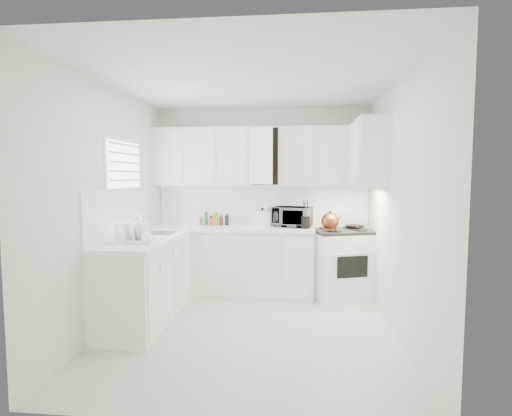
# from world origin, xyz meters

# --- Properties ---
(floor) EXTENTS (3.20, 3.20, 0.00)m
(floor) POSITION_xyz_m (0.00, 0.00, 0.00)
(floor) COLOR silver
(floor) RESTS_ON ground
(ceiling) EXTENTS (3.20, 3.20, 0.00)m
(ceiling) POSITION_xyz_m (0.00, 0.00, 2.60)
(ceiling) COLOR white
(ceiling) RESTS_ON ground
(wall_back) EXTENTS (3.00, 0.00, 3.00)m
(wall_back) POSITION_xyz_m (0.00, 1.60, 1.30)
(wall_back) COLOR white
(wall_back) RESTS_ON ground
(wall_front) EXTENTS (3.00, 0.00, 3.00)m
(wall_front) POSITION_xyz_m (0.00, -1.60, 1.30)
(wall_front) COLOR white
(wall_front) RESTS_ON ground
(wall_left) EXTENTS (0.00, 3.20, 3.20)m
(wall_left) POSITION_xyz_m (-1.50, 0.00, 1.30)
(wall_left) COLOR white
(wall_left) RESTS_ON ground
(wall_right) EXTENTS (0.00, 3.20, 3.20)m
(wall_right) POSITION_xyz_m (1.50, 0.00, 1.30)
(wall_right) COLOR white
(wall_right) RESTS_ON ground
(window_blinds) EXTENTS (0.06, 0.96, 1.06)m
(window_blinds) POSITION_xyz_m (-1.48, 0.35, 1.55)
(window_blinds) COLOR white
(window_blinds) RESTS_ON wall_left
(lower_cabinets_back) EXTENTS (2.22, 0.60, 0.90)m
(lower_cabinets_back) POSITION_xyz_m (-0.39, 1.30, 0.45)
(lower_cabinets_back) COLOR white
(lower_cabinets_back) RESTS_ON floor
(lower_cabinets_left) EXTENTS (0.60, 1.60, 0.90)m
(lower_cabinets_left) POSITION_xyz_m (-1.20, 0.20, 0.45)
(lower_cabinets_left) COLOR white
(lower_cabinets_left) RESTS_ON floor
(countertop_back) EXTENTS (2.24, 0.64, 0.05)m
(countertop_back) POSITION_xyz_m (-0.39, 1.29, 0.93)
(countertop_back) COLOR white
(countertop_back) RESTS_ON lower_cabinets_back
(countertop_left) EXTENTS (0.64, 1.62, 0.05)m
(countertop_left) POSITION_xyz_m (-1.19, 0.20, 0.93)
(countertop_left) COLOR white
(countertop_left) RESTS_ON lower_cabinets_left
(backsplash_back) EXTENTS (2.98, 0.02, 0.55)m
(backsplash_back) POSITION_xyz_m (0.00, 1.59, 1.23)
(backsplash_back) COLOR white
(backsplash_back) RESTS_ON wall_back
(backsplash_left) EXTENTS (0.02, 1.60, 0.55)m
(backsplash_left) POSITION_xyz_m (-1.49, 0.20, 1.23)
(backsplash_left) COLOR white
(backsplash_left) RESTS_ON wall_left
(upper_cabinets_back) EXTENTS (3.00, 0.33, 0.80)m
(upper_cabinets_back) POSITION_xyz_m (0.00, 1.44, 1.50)
(upper_cabinets_back) COLOR white
(upper_cabinets_back) RESTS_ON wall_back
(upper_cabinets_right) EXTENTS (0.33, 0.90, 0.80)m
(upper_cabinets_right) POSITION_xyz_m (1.33, 0.82, 1.50)
(upper_cabinets_right) COLOR white
(upper_cabinets_right) RESTS_ON wall_right
(sink) EXTENTS (0.42, 0.38, 0.30)m
(sink) POSITION_xyz_m (-1.19, 0.55, 1.07)
(sink) COLOR gray
(sink) RESTS_ON countertop_left
(stove) EXTENTS (0.92, 0.83, 1.18)m
(stove) POSITION_xyz_m (1.10, 1.26, 0.59)
(stove) COLOR white
(stove) RESTS_ON floor
(tea_kettle) EXTENTS (0.35, 0.33, 0.26)m
(tea_kettle) POSITION_xyz_m (0.92, 1.10, 1.07)
(tea_kettle) COLOR brown
(tea_kettle) RESTS_ON stove
(frying_pan) EXTENTS (0.27, 0.42, 0.04)m
(frying_pan) POSITION_xyz_m (1.28, 1.42, 0.96)
(frying_pan) COLOR black
(frying_pan) RESTS_ON stove
(microwave) EXTENTS (0.54, 0.40, 0.33)m
(microwave) POSITION_xyz_m (0.44, 1.31, 1.11)
(microwave) COLOR gray
(microwave) RESTS_ON countertop_back
(rice_cooker) EXTENTS (0.32, 0.32, 0.25)m
(rice_cooker) POSITION_xyz_m (0.03, 1.30, 1.08)
(rice_cooker) COLOR white
(rice_cooker) RESTS_ON countertop_back
(paper_towel) EXTENTS (0.12, 0.12, 0.27)m
(paper_towel) POSITION_xyz_m (0.06, 1.48, 1.08)
(paper_towel) COLOR white
(paper_towel) RESTS_ON countertop_back
(utensil_crock) EXTENTS (0.13, 0.13, 0.39)m
(utensil_crock) POSITION_xyz_m (0.61, 1.12, 1.14)
(utensil_crock) COLOR black
(utensil_crock) RESTS_ON countertop_back
(dish_rack) EXTENTS (0.47, 0.38, 0.24)m
(dish_rack) POSITION_xyz_m (-1.22, -0.10, 1.07)
(dish_rack) COLOR white
(dish_rack) RESTS_ON countertop_left
(spice_left_0) EXTENTS (0.06, 0.06, 0.13)m
(spice_left_0) POSITION_xyz_m (-0.85, 1.42, 1.02)
(spice_left_0) COLOR olive
(spice_left_0) RESTS_ON countertop_back
(spice_left_1) EXTENTS (0.06, 0.06, 0.13)m
(spice_left_1) POSITION_xyz_m (-0.78, 1.33, 1.02)
(spice_left_1) COLOR #256F3C
(spice_left_1) RESTS_ON countertop_back
(spice_left_2) EXTENTS (0.06, 0.06, 0.13)m
(spice_left_2) POSITION_xyz_m (-0.70, 1.42, 1.02)
(spice_left_2) COLOR #DA4A1D
(spice_left_2) RESTS_ON countertop_back
(spice_left_3) EXTENTS (0.06, 0.06, 0.13)m
(spice_left_3) POSITION_xyz_m (-0.62, 1.33, 1.02)
(spice_left_3) COLOR gold
(spice_left_3) RESTS_ON countertop_back
(spice_left_4) EXTENTS (0.06, 0.06, 0.13)m
(spice_left_4) POSITION_xyz_m (-0.55, 1.42, 1.02)
(spice_left_4) COLOR #513617
(spice_left_4) RESTS_ON countertop_back
(spice_left_5) EXTENTS (0.06, 0.06, 0.13)m
(spice_left_5) POSITION_xyz_m (-0.47, 1.33, 1.02)
(spice_left_5) COLOR black
(spice_left_5) RESTS_ON countertop_back
(sauce_right_0) EXTENTS (0.06, 0.06, 0.19)m
(sauce_right_0) POSITION_xyz_m (0.58, 1.46, 1.05)
(sauce_right_0) COLOR #DA4A1D
(sauce_right_0) RESTS_ON countertop_back
(sauce_right_1) EXTENTS (0.06, 0.06, 0.19)m
(sauce_right_1) POSITION_xyz_m (0.64, 1.40, 1.05)
(sauce_right_1) COLOR gold
(sauce_right_1) RESTS_ON countertop_back
(sauce_right_2) EXTENTS (0.06, 0.06, 0.19)m
(sauce_right_2) POSITION_xyz_m (0.69, 1.46, 1.05)
(sauce_right_2) COLOR #513617
(sauce_right_2) RESTS_ON countertop_back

